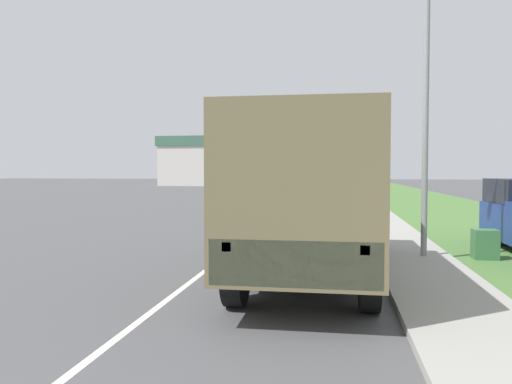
{
  "coord_description": "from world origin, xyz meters",
  "views": [
    {
      "loc": [
        2.7,
        -0.65,
        2.1
      ],
      "look_at": [
        0.88,
        10.74,
        1.61
      ],
      "focal_mm": 35.0,
      "sensor_mm": 36.0,
      "label": 1
    }
  ],
  "objects_px": {
    "military_truck": "(309,192)",
    "lamp_post": "(417,75)",
    "car_nearest_ahead": "(310,204)",
    "car_second_ahead": "(321,194)"
  },
  "relations": [
    {
      "from": "military_truck",
      "to": "lamp_post",
      "type": "height_order",
      "value": "lamp_post"
    },
    {
      "from": "military_truck",
      "to": "car_second_ahead",
      "type": "relative_size",
      "value": 1.71
    },
    {
      "from": "car_nearest_ahead",
      "to": "lamp_post",
      "type": "relative_size",
      "value": 0.64
    },
    {
      "from": "car_nearest_ahead",
      "to": "lamp_post",
      "type": "xyz_separation_m",
      "value": [
        2.92,
        -9.3,
        3.63
      ]
    },
    {
      "from": "military_truck",
      "to": "car_nearest_ahead",
      "type": "relative_size",
      "value": 1.64
    },
    {
      "from": "military_truck",
      "to": "car_second_ahead",
      "type": "xyz_separation_m",
      "value": [
        -0.44,
        22.6,
        -1.06
      ]
    },
    {
      "from": "military_truck",
      "to": "lamp_post",
      "type": "xyz_separation_m",
      "value": [
        2.35,
        2.34,
        2.63
      ]
    },
    {
      "from": "military_truck",
      "to": "car_nearest_ahead",
      "type": "distance_m",
      "value": 11.7
    },
    {
      "from": "military_truck",
      "to": "car_nearest_ahead",
      "type": "xyz_separation_m",
      "value": [
        -0.57,
        11.65,
        -1.01
      ]
    },
    {
      "from": "car_nearest_ahead",
      "to": "car_second_ahead",
      "type": "height_order",
      "value": "car_nearest_ahead"
    }
  ]
}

